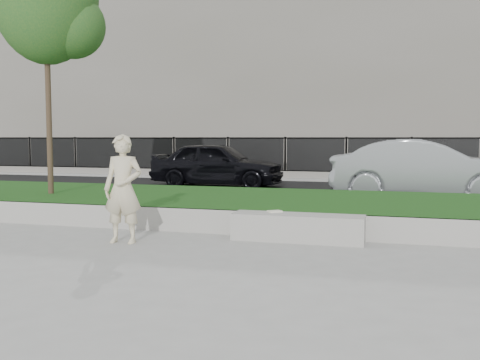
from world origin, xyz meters
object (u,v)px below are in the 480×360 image
(man, at_px, (123,189))
(stone_bench, at_px, (298,228))
(book, at_px, (275,211))
(car_silver, at_px, (424,169))
(young_tree, at_px, (50,2))
(car_dark, at_px, (217,164))

(man, bearing_deg, stone_bench, 13.54)
(book, height_order, car_silver, car_silver)
(stone_bench, relative_size, young_tree, 0.37)
(man, distance_m, car_silver, 8.33)
(car_silver, bearing_deg, car_dark, 72.83)
(stone_bench, distance_m, car_silver, 6.45)
(book, distance_m, car_dark, 8.49)
(man, distance_m, book, 2.37)
(young_tree, bearing_deg, book, -17.11)
(man, height_order, car_silver, man)
(stone_bench, relative_size, car_silver, 0.44)
(stone_bench, distance_m, man, 2.71)
(young_tree, bearing_deg, car_silver, 29.78)
(man, relative_size, car_dark, 0.39)
(car_dark, xyz_separation_m, car_silver, (6.05, -1.76, 0.04))
(man, xyz_separation_m, car_dark, (-1.46, 8.71, -0.07))
(stone_bench, height_order, man, man)
(young_tree, height_order, car_silver, young_tree)
(book, bearing_deg, stone_bench, -55.71)
(stone_bench, height_order, young_tree, young_tree)
(book, relative_size, young_tree, 0.04)
(man, height_order, young_tree, young_tree)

